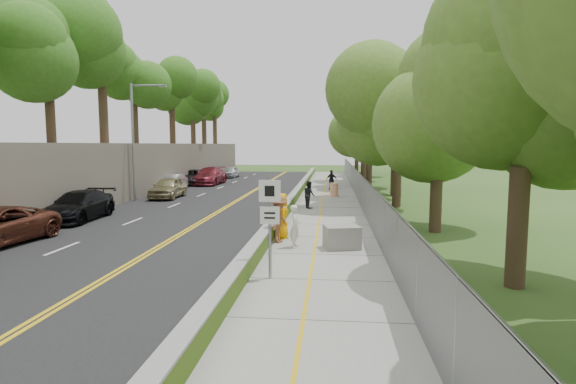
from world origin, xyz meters
TOP-DOWN VIEW (x-y plane):
  - ground at (0.00, 0.00)m, footprint 140.00×140.00m
  - road at (-5.40, 15.00)m, footprint 11.20×66.00m
  - sidewalk at (2.55, 15.00)m, footprint 4.20×66.00m
  - jersey_barrier at (0.25, 15.00)m, footprint 0.42×66.00m
  - rock_embankment at (-13.50, 15.00)m, footprint 5.00×66.00m
  - chainlink_fence at (4.65, 15.00)m, footprint 0.04×66.00m
  - trees_embankment at (-13.00, 15.00)m, footprint 6.40×66.00m
  - trees_fenceside at (7.00, 15.00)m, footprint 7.00×66.00m
  - streetlight at (-10.46, 14.00)m, footprint 2.52×0.22m
  - signpost at (1.05, -3.02)m, footprint 0.62×0.09m
  - construction_barrel at (3.00, 17.72)m, footprint 0.62×0.62m
  - concrete_block at (3.20, 1.02)m, footprint 1.45×1.22m
  - car_3 at (-10.12, 6.11)m, footprint 2.35×5.24m
  - car_4 at (-9.00, 15.81)m, footprint 1.90×4.50m
  - car_5 at (-10.54, 20.67)m, footprint 1.60×4.16m
  - car_6 at (-10.44, 26.75)m, footprint 2.83×5.35m
  - car_7 at (-9.00, 26.99)m, footprint 2.51×5.77m
  - car_8 at (-9.00, 36.07)m, footprint 1.71×3.93m
  - painter_0 at (0.75, 2.64)m, footprint 0.85×1.05m
  - painter_1 at (1.45, 1.00)m, footprint 0.42×0.61m
  - painter_2 at (1.45, 11.54)m, footprint 0.90×0.99m
  - painter_3 at (0.75, 1.82)m, footprint 0.99×1.33m
  - person_far at (2.80, 22.86)m, footprint 1.06×0.69m

SIDE VIEW (x-z plane):
  - ground at x=0.00m, z-range 0.00..0.00m
  - road at x=-5.40m, z-range 0.00..0.04m
  - sidewalk at x=2.55m, z-range 0.00..0.05m
  - jersey_barrier at x=0.25m, z-range 0.00..0.60m
  - concrete_block at x=3.20m, z-range 0.05..0.90m
  - construction_barrel at x=3.00m, z-range 0.05..1.06m
  - car_8 at x=-9.00m, z-range 0.04..1.36m
  - car_5 at x=-10.54m, z-range 0.04..1.39m
  - car_6 at x=-10.44m, z-range 0.04..1.47m
  - car_3 at x=-10.12m, z-range 0.04..1.53m
  - car_4 at x=-9.00m, z-range 0.04..1.56m
  - painter_1 at x=1.45m, z-range 0.05..1.66m
  - car_7 at x=-9.00m, z-range 0.04..1.69m
  - painter_2 at x=1.45m, z-range 0.05..1.71m
  - person_far at x=2.80m, z-range 0.05..1.73m
  - painter_3 at x=0.75m, z-range 0.05..1.89m
  - painter_0 at x=0.75m, z-range 0.05..1.91m
  - chainlink_fence at x=4.65m, z-range 0.00..2.00m
  - signpost at x=1.05m, z-range 0.41..3.51m
  - rock_embankment at x=-13.50m, z-range 0.00..4.00m
  - streetlight at x=-10.46m, z-range 0.64..8.64m
  - trees_fenceside at x=7.00m, z-range 0.00..14.00m
  - trees_embankment at x=-13.00m, z-range 4.00..17.00m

